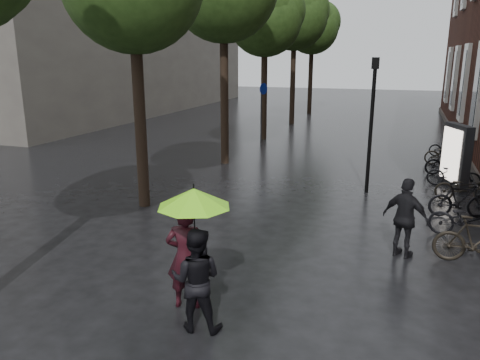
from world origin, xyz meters
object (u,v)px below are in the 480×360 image
at_px(person_burgundy, 186,257).
at_px(person_black, 196,280).
at_px(pedestrian_walking, 406,218).
at_px(lamp_post, 372,113).
at_px(ad_lightbox, 456,156).
at_px(parked_bicycles, 457,181).

height_order(person_burgundy, person_black, person_burgundy).
distance_m(pedestrian_walking, lamp_post, 5.28).
relative_size(person_burgundy, person_black, 1.09).
bearing_deg(ad_lightbox, person_black, -136.03).
height_order(person_burgundy, lamp_post, lamp_post).
bearing_deg(ad_lightbox, parked_bicycles, -111.36).
relative_size(person_black, ad_lightbox, 0.80).
relative_size(person_black, parked_bicycles, 0.14).
bearing_deg(ad_lightbox, person_burgundy, -139.39).
bearing_deg(person_burgundy, parked_bicycles, -136.56).
distance_m(person_burgundy, ad_lightbox, 11.04).
bearing_deg(lamp_post, person_black, -102.12).
bearing_deg(person_black, pedestrian_walking, -137.19).
bearing_deg(person_black, parked_bicycles, -125.72).
relative_size(person_burgundy, lamp_post, 0.44).
bearing_deg(pedestrian_walking, ad_lightbox, -77.83).
height_order(person_black, ad_lightbox, ad_lightbox).
height_order(parked_bicycles, ad_lightbox, ad_lightbox).
xyz_separation_m(parked_bicycles, lamp_post, (-2.67, -0.54, 2.09)).
relative_size(person_black, lamp_post, 0.40).
distance_m(pedestrian_walking, ad_lightbox, 6.55).
bearing_deg(parked_bicycles, ad_lightbox, 91.00).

